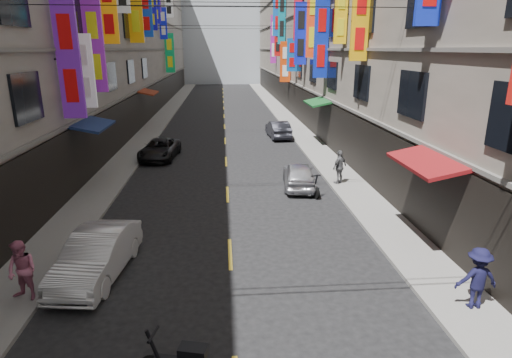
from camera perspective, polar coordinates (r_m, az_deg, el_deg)
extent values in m
cube|color=slate|center=(37.70, -13.45, 6.78)|extent=(2.00, 90.00, 0.12)
cube|color=slate|center=(37.75, 4.98, 7.19)|extent=(2.00, 90.00, 0.12)
cube|color=gray|center=(38.69, -23.86, 20.18)|extent=(10.00, 90.00, 19.00)
cube|color=black|center=(37.65, -15.05, 8.88)|extent=(0.12, 85.50, 3.00)
cube|color=#66635E|center=(37.46, -15.23, 11.45)|extent=(0.16, 90.00, 0.14)
cube|color=#66635E|center=(37.32, -15.63, 16.33)|extent=(0.16, 90.00, 0.14)
cube|color=#66635E|center=(37.46, -16.04, 21.22)|extent=(0.16, 90.00, 0.14)
cube|color=gray|center=(38.78, 14.78, 20.99)|extent=(10.00, 90.00, 19.00)
cube|color=black|center=(37.70, 6.48, 9.35)|extent=(0.12, 85.50, 3.00)
cube|color=#66635E|center=(37.51, 6.56, 11.93)|extent=(0.16, 90.00, 0.14)
cube|color=#66635E|center=(37.37, 6.73, 16.82)|extent=(0.16, 90.00, 0.14)
cube|color=#66635E|center=(37.51, 6.91, 21.71)|extent=(0.16, 90.00, 0.14)
cube|color=#ACB6C0|center=(86.82, -4.66, 19.94)|extent=(18.00, 8.00, 22.00)
cube|color=#5A1A91|center=(19.90, -23.70, 14.42)|extent=(0.94, 0.18, 4.87)
cylinder|color=black|center=(19.92, -23.84, 14.41)|extent=(1.04, 0.08, 0.08)
cube|color=white|center=(21.72, -21.96, 13.17)|extent=(0.90, 0.18, 3.30)
cylinder|color=black|center=(21.74, -22.09, 13.16)|extent=(1.00, 0.08, 0.08)
cube|color=#E0A00B|center=(22.20, 13.71, 19.77)|extent=(0.83, 0.18, 3.65)
cylinder|color=black|center=(22.22, 13.84, 19.76)|extent=(0.93, 0.08, 0.08)
cube|color=purple|center=(23.78, -20.71, 16.21)|extent=(0.92, 0.18, 4.49)
cylinder|color=black|center=(23.79, -20.83, 16.20)|extent=(1.02, 0.08, 0.08)
cube|color=yellow|center=(25.89, 11.26, 20.78)|extent=(0.69, 0.18, 3.18)
cylinder|color=black|center=(25.90, 11.37, 20.77)|extent=(0.79, 0.08, 0.08)
cube|color=#FF980D|center=(27.09, -19.13, 20.70)|extent=(0.98, 0.18, 3.80)
cylinder|color=black|center=(27.10, -19.24, 20.69)|extent=(1.08, 0.08, 0.08)
cube|color=#0F26B1|center=(29.80, 8.70, 18.05)|extent=(0.93, 0.18, 5.06)
cylinder|color=black|center=(29.81, 8.79, 18.05)|extent=(1.03, 0.08, 0.08)
cube|color=#F43E16|center=(33.39, 7.48, 20.15)|extent=(0.77, 0.18, 5.10)
cylinder|color=black|center=(33.40, 7.57, 20.15)|extent=(0.87, 0.08, 0.08)
cube|color=orange|center=(34.92, -15.89, 21.53)|extent=(1.04, 0.18, 5.43)
cylinder|color=black|center=(34.93, -15.97, 21.53)|extent=(1.14, 0.08, 0.08)
cube|color=#111ECB|center=(37.18, 5.98, 18.69)|extent=(0.98, 0.18, 4.87)
cylinder|color=black|center=(37.19, 6.06, 18.69)|extent=(1.08, 0.08, 0.08)
cube|color=#0D329C|center=(39.43, -14.50, 20.66)|extent=(1.07, 0.18, 3.83)
cylinder|color=black|center=(39.44, -14.58, 20.65)|extent=(1.17, 0.08, 0.08)
cube|color=red|center=(39.77, 5.57, 20.45)|extent=(0.69, 0.18, 3.58)
cylinder|color=black|center=(39.78, 5.65, 20.45)|extent=(0.79, 0.08, 0.08)
cube|color=#0E56AD|center=(41.37, 4.83, 16.15)|extent=(0.96, 0.18, 2.95)
cylinder|color=black|center=(41.38, 4.90, 16.15)|extent=(1.06, 0.08, 0.08)
cube|color=#100D9A|center=(43.14, -13.78, 20.99)|extent=(0.95, 0.18, 3.45)
cylinder|color=black|center=(43.15, -13.85, 20.99)|extent=(1.05, 0.08, 0.08)
cube|color=#150EAD|center=(45.65, -13.31, 21.41)|extent=(0.96, 0.18, 3.02)
cylinder|color=black|center=(45.66, -13.37, 21.40)|extent=(1.06, 0.08, 0.08)
cube|color=red|center=(45.24, 3.93, 15.32)|extent=(1.06, 0.18, 4.00)
cylinder|color=black|center=(45.25, 3.99, 15.31)|extent=(1.16, 0.08, 0.08)
cube|color=#0B738A|center=(49.52, 3.46, 20.84)|extent=(0.80, 0.18, 5.73)
cylinder|color=black|center=(49.53, 3.52, 20.83)|extent=(0.90, 0.08, 0.08)
cube|color=#0F17B1|center=(51.60, -12.27, 19.61)|extent=(0.81, 0.18, 3.35)
cylinder|color=black|center=(51.60, -12.33, 19.61)|extent=(0.91, 0.08, 0.08)
cube|color=blue|center=(51.60, 2.94, 21.31)|extent=(1.13, 0.18, 5.06)
cylinder|color=black|center=(51.60, 3.00, 21.31)|extent=(1.23, 0.08, 0.08)
cube|color=red|center=(52.81, 2.90, 18.09)|extent=(0.77, 0.18, 3.75)
cylinder|color=black|center=(52.81, 2.96, 18.09)|extent=(0.87, 0.08, 0.08)
cube|color=#0C8948|center=(54.94, -11.43, 16.13)|extent=(1.10, 0.18, 4.59)
cylinder|color=black|center=(54.95, -11.48, 16.13)|extent=(1.20, 0.08, 0.08)
cube|color=white|center=(57.62, -11.55, 21.81)|extent=(0.97, 0.18, 2.90)
cylinder|color=black|center=(57.62, -11.60, 21.80)|extent=(1.07, 0.08, 0.08)
cube|color=#991B94|center=(57.24, 2.33, 18.09)|extent=(0.74, 0.18, 5.83)
cylinder|color=black|center=(57.24, 2.38, 18.09)|extent=(0.84, 0.08, 0.08)
cube|color=maroon|center=(14.65, 21.77, 2.20)|extent=(1.39, 3.20, 0.41)
cube|color=navy|center=(21.87, -20.94, 6.84)|extent=(1.39, 3.20, 0.41)
cube|color=#165222|center=(29.61, 8.24, 10.15)|extent=(1.39, 3.20, 0.41)
cube|color=maroon|center=(37.37, -14.23, 11.20)|extent=(1.39, 3.20, 0.41)
cylinder|color=black|center=(30.84, -4.55, 22.45)|extent=(14.00, 0.04, 0.04)
cylinder|color=black|center=(44.75, -4.57, 19.70)|extent=(14.00, 0.04, 0.04)
cube|color=gold|center=(14.23, -3.48, -9.90)|extent=(0.12, 2.20, 0.01)
cube|color=gold|center=(19.77, -3.83, -2.03)|extent=(0.12, 2.20, 0.01)
cube|color=gold|center=(25.52, -4.03, 2.35)|extent=(0.12, 2.20, 0.01)
cube|color=gold|center=(31.36, -4.15, 5.11)|extent=(0.12, 2.20, 0.01)
cube|color=gold|center=(37.26, -4.23, 7.00)|extent=(0.12, 2.20, 0.01)
cube|color=gold|center=(43.18, -4.29, 8.37)|extent=(0.12, 2.20, 0.01)
cube|color=gold|center=(49.12, -4.34, 9.41)|extent=(0.12, 2.20, 0.01)
cube|color=gold|center=(55.07, -4.38, 10.22)|extent=(0.12, 2.20, 0.01)
cube|color=gold|center=(61.04, -4.41, 10.88)|extent=(0.12, 2.20, 0.01)
cube|color=gold|center=(67.01, -4.43, 11.42)|extent=(0.12, 2.20, 0.01)
cube|color=gold|center=(72.98, -4.45, 11.87)|extent=(0.12, 2.20, 0.01)
cube|color=black|center=(9.11, -8.40, -21.81)|extent=(0.61, 0.44, 0.22)
cylinder|color=black|center=(9.38, -13.39, -21.22)|extent=(0.36, 0.16, 0.88)
cylinder|color=black|center=(9.17, -13.55, -19.50)|extent=(0.18, 0.50, 0.06)
cylinder|color=black|center=(19.26, 8.02, -1.92)|extent=(0.27, 0.51, 0.50)
cylinder|color=black|center=(20.33, 6.19, -0.83)|extent=(0.27, 0.51, 0.50)
cube|color=black|center=(19.74, 7.10, -0.94)|extent=(0.68, 1.33, 0.18)
cube|color=black|center=(19.85, 6.78, 0.22)|extent=(0.47, 0.62, 0.22)
cylinder|color=black|center=(19.20, 7.93, -0.56)|extent=(0.18, 0.36, 0.88)
cylinder|color=black|center=(19.10, 7.97, 0.44)|extent=(0.49, 0.21, 0.06)
imported|color=silver|center=(13.47, -20.46, -9.48)|extent=(1.93, 4.24, 1.35)
imported|color=black|center=(26.67, -12.72, 3.90)|extent=(2.36, 4.39, 1.17)
imported|color=silver|center=(20.67, 5.74, 0.59)|extent=(1.89, 3.84, 1.26)
imported|color=#25252D|center=(32.33, 2.97, 6.64)|extent=(1.61, 3.98, 1.28)
imported|color=#C46887|center=(12.81, -28.72, -10.68)|extent=(0.93, 0.79, 1.63)
imported|color=black|center=(12.30, 27.40, -11.65)|extent=(1.06, 0.57, 1.62)
imported|color=slate|center=(21.10, 11.09, 1.59)|extent=(1.10, 1.04, 1.65)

